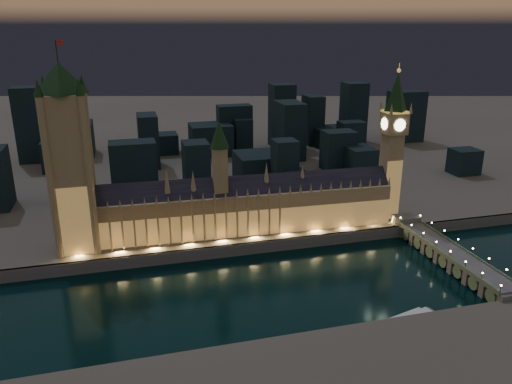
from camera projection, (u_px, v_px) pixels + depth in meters
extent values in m
plane|color=black|center=(272.00, 283.00, 293.39)|extent=(2000.00, 2000.00, 0.00)
cube|color=#48433A|center=(175.00, 120.00, 768.18)|extent=(2000.00, 960.00, 8.00)
cube|color=#4E4150|center=(254.00, 248.00, 329.65)|extent=(2000.00, 2.50, 8.00)
cube|color=olive|center=(249.00, 211.00, 343.68)|extent=(200.57, 26.82, 28.00)
cube|color=tan|center=(253.00, 223.00, 335.89)|extent=(200.00, 0.50, 18.00)
cube|color=black|center=(249.00, 188.00, 338.26)|extent=(200.44, 23.09, 16.26)
cube|color=olive|center=(220.00, 172.00, 329.21)|extent=(9.00, 9.00, 32.00)
cone|color=black|center=(219.00, 134.00, 321.24)|extent=(13.00, 13.00, 18.00)
cube|color=olive|center=(98.00, 232.00, 309.44)|extent=(1.20, 1.20, 28.00)
cone|color=olive|center=(95.00, 206.00, 304.57)|extent=(2.00, 2.00, 6.00)
cube|color=olive|center=(110.00, 231.00, 311.26)|extent=(1.20, 1.20, 28.00)
cone|color=olive|center=(108.00, 205.00, 306.39)|extent=(2.00, 2.00, 6.00)
cube|color=olive|center=(122.00, 229.00, 313.08)|extent=(1.20, 1.20, 28.00)
cone|color=olive|center=(120.00, 204.00, 308.21)|extent=(2.00, 2.00, 6.00)
cube|color=olive|center=(134.00, 228.00, 314.90)|extent=(1.20, 1.20, 28.00)
cone|color=olive|center=(132.00, 203.00, 310.02)|extent=(2.00, 2.00, 6.00)
cube|color=olive|center=(146.00, 227.00, 316.71)|extent=(1.20, 1.20, 28.00)
cone|color=olive|center=(144.00, 202.00, 311.84)|extent=(2.00, 2.00, 6.00)
cube|color=olive|center=(158.00, 226.00, 318.53)|extent=(1.20, 1.20, 28.00)
cone|color=olive|center=(156.00, 201.00, 313.66)|extent=(2.00, 2.00, 6.00)
cube|color=olive|center=(170.00, 225.00, 320.35)|extent=(1.20, 1.20, 28.00)
cone|color=olive|center=(168.00, 200.00, 315.48)|extent=(2.00, 2.00, 6.00)
cube|color=olive|center=(181.00, 224.00, 322.16)|extent=(1.20, 1.20, 28.00)
cone|color=olive|center=(180.00, 199.00, 317.29)|extent=(2.00, 2.00, 6.00)
cube|color=olive|center=(193.00, 223.00, 323.98)|extent=(1.20, 1.20, 28.00)
cone|color=olive|center=(192.00, 198.00, 319.11)|extent=(2.00, 2.00, 6.00)
cube|color=olive|center=(204.00, 221.00, 325.80)|extent=(1.20, 1.20, 28.00)
cone|color=olive|center=(203.00, 197.00, 320.93)|extent=(2.00, 2.00, 6.00)
cube|color=olive|center=(215.00, 220.00, 327.62)|extent=(1.20, 1.20, 28.00)
cone|color=olive|center=(214.00, 196.00, 322.74)|extent=(2.00, 2.00, 6.00)
cube|color=olive|center=(226.00, 219.00, 329.43)|extent=(1.20, 1.20, 28.00)
cone|color=olive|center=(226.00, 195.00, 324.56)|extent=(2.00, 2.00, 6.00)
cube|color=olive|center=(237.00, 218.00, 331.25)|extent=(1.20, 1.20, 28.00)
cone|color=olive|center=(237.00, 194.00, 326.38)|extent=(2.00, 2.00, 6.00)
cube|color=olive|center=(248.00, 217.00, 333.07)|extent=(1.20, 1.20, 28.00)
cone|color=olive|center=(248.00, 193.00, 328.20)|extent=(2.00, 2.00, 6.00)
cube|color=olive|center=(259.00, 216.00, 334.88)|extent=(1.20, 1.20, 28.00)
cone|color=olive|center=(258.00, 192.00, 330.01)|extent=(2.00, 2.00, 6.00)
cube|color=olive|center=(269.00, 215.00, 336.70)|extent=(1.20, 1.20, 28.00)
cone|color=olive|center=(269.00, 191.00, 331.83)|extent=(2.00, 2.00, 6.00)
cube|color=olive|center=(280.00, 214.00, 338.52)|extent=(1.20, 1.20, 28.00)
cone|color=olive|center=(280.00, 190.00, 333.65)|extent=(2.00, 2.00, 6.00)
cube|color=olive|center=(290.00, 213.00, 340.34)|extent=(1.20, 1.20, 28.00)
cone|color=olive|center=(290.00, 189.00, 335.46)|extent=(2.00, 2.00, 6.00)
cube|color=olive|center=(300.00, 212.00, 342.15)|extent=(1.20, 1.20, 28.00)
cone|color=olive|center=(301.00, 188.00, 337.28)|extent=(2.00, 2.00, 6.00)
cube|color=olive|center=(310.00, 211.00, 343.97)|extent=(1.20, 1.20, 28.00)
cone|color=olive|center=(311.00, 187.00, 339.10)|extent=(2.00, 2.00, 6.00)
cube|color=olive|center=(320.00, 210.00, 345.79)|extent=(1.20, 1.20, 28.00)
cone|color=olive|center=(321.00, 186.00, 340.92)|extent=(2.00, 2.00, 6.00)
cube|color=olive|center=(330.00, 209.00, 347.60)|extent=(1.20, 1.20, 28.00)
cone|color=olive|center=(331.00, 186.00, 342.73)|extent=(2.00, 2.00, 6.00)
cube|color=olive|center=(340.00, 208.00, 349.42)|extent=(1.20, 1.20, 28.00)
cone|color=olive|center=(341.00, 185.00, 344.55)|extent=(2.00, 2.00, 6.00)
cube|color=olive|center=(350.00, 207.00, 351.24)|extent=(1.20, 1.20, 28.00)
cone|color=olive|center=(351.00, 184.00, 346.37)|extent=(2.00, 2.00, 6.00)
cube|color=olive|center=(359.00, 206.00, 353.06)|extent=(1.20, 1.20, 28.00)
cone|color=olive|center=(361.00, 183.00, 348.18)|extent=(2.00, 2.00, 6.00)
cube|color=olive|center=(369.00, 205.00, 354.87)|extent=(1.20, 1.20, 28.00)
cone|color=olive|center=(370.00, 182.00, 350.00)|extent=(2.00, 2.00, 6.00)
cube|color=olive|center=(378.00, 204.00, 356.69)|extent=(1.20, 1.20, 28.00)
cone|color=olive|center=(380.00, 181.00, 351.82)|extent=(2.00, 2.00, 6.00)
cube|color=olive|center=(388.00, 203.00, 358.51)|extent=(1.20, 1.20, 28.00)
cone|color=olive|center=(389.00, 181.00, 353.64)|extent=(2.00, 2.00, 6.00)
cone|color=olive|center=(167.00, 180.00, 321.58)|extent=(4.40, 4.40, 18.00)
cone|color=olive|center=(193.00, 181.00, 326.39)|extent=(4.40, 4.40, 14.00)
cone|color=olive|center=(266.00, 174.00, 338.33)|extent=(4.40, 4.40, 16.00)
cone|color=olive|center=(302.00, 174.00, 345.35)|extent=(4.40, 4.40, 12.00)
cube|color=olive|center=(72.00, 175.00, 304.99)|extent=(22.17, 22.17, 98.03)
cube|color=tan|center=(76.00, 222.00, 303.35)|extent=(22.00, 0.50, 44.00)
cone|color=black|center=(60.00, 78.00, 286.49)|extent=(31.68, 31.68, 18.00)
cylinder|color=black|center=(57.00, 51.00, 281.71)|extent=(0.50, 0.50, 12.00)
cube|color=red|center=(60.00, 43.00, 280.81)|extent=(4.00, 0.15, 2.50)
cylinder|color=olive|center=(50.00, 181.00, 292.22)|extent=(4.40, 4.40, 98.03)
cone|color=black|center=(38.00, 88.00, 275.00)|extent=(5.20, 5.20, 10.00)
cylinder|color=olive|center=(55.00, 171.00, 312.36)|extent=(4.40, 4.40, 98.03)
cone|color=black|center=(43.00, 83.00, 295.14)|extent=(5.20, 5.20, 10.00)
cylinder|color=olive|center=(90.00, 178.00, 297.62)|extent=(4.40, 4.40, 98.03)
cone|color=black|center=(79.00, 87.00, 280.39)|extent=(5.20, 5.20, 10.00)
cylinder|color=olive|center=(91.00, 169.00, 317.76)|extent=(4.40, 4.40, 98.03)
cone|color=black|center=(82.00, 82.00, 300.54)|extent=(5.20, 5.20, 10.00)
cube|color=olive|center=(390.00, 176.00, 364.12)|extent=(12.10, 12.10, 62.54)
cube|color=tan|center=(393.00, 190.00, 361.40)|extent=(12.00, 0.50, 44.00)
cube|color=olive|center=(394.00, 123.00, 351.74)|extent=(15.00, 15.00, 15.11)
cube|color=#F2C64C|center=(395.00, 112.00, 349.15)|extent=(15.75, 15.75, 1.20)
cone|color=black|center=(397.00, 92.00, 344.81)|extent=(18.00, 18.00, 26.00)
sphere|color=#F2C64C|center=(399.00, 71.00, 340.19)|extent=(2.80, 2.80, 2.80)
cylinder|color=#F2C64C|center=(399.00, 67.00, 339.39)|extent=(0.40, 0.40, 5.00)
cylinder|color=#FFF2BF|center=(400.00, 125.00, 344.65)|extent=(8.40, 0.50, 8.40)
cylinder|color=#FFF2BF|center=(389.00, 121.00, 358.84)|extent=(8.40, 0.50, 8.40)
cylinder|color=#FFF2BF|center=(384.00, 124.00, 349.84)|extent=(0.50, 8.40, 8.40)
cylinder|color=#FFF2BF|center=(404.00, 123.00, 353.65)|extent=(0.50, 8.40, 8.40)
cone|color=olive|center=(391.00, 109.00, 339.36)|extent=(2.60, 2.60, 8.00)
cone|color=olive|center=(381.00, 106.00, 353.09)|extent=(2.60, 2.60, 8.00)
cone|color=olive|center=(411.00, 108.00, 343.03)|extent=(2.60, 2.60, 8.00)
cone|color=olive|center=(400.00, 105.00, 356.77)|extent=(2.60, 2.60, 8.00)
cube|color=#4E4150|center=(453.00, 253.00, 309.30)|extent=(16.51, 100.00, 1.60)
cube|color=#405542|center=(443.00, 253.00, 306.93)|extent=(0.80, 100.00, 1.60)
cube|color=#405542|center=(465.00, 250.00, 310.78)|extent=(0.80, 100.00, 1.60)
cube|color=#4E4150|center=(406.00, 222.00, 359.89)|extent=(16.51, 12.00, 9.50)
cube|color=#4E4150|center=(510.00, 301.00, 265.17)|extent=(14.86, 4.00, 9.50)
cylinder|color=black|center=(500.00, 289.00, 260.58)|extent=(0.30, 0.30, 4.40)
sphere|color=#FFD88C|center=(501.00, 286.00, 259.85)|extent=(1.00, 1.00, 1.00)
cube|color=#4E4150|center=(492.00, 288.00, 278.25)|extent=(14.86, 4.00, 9.50)
cylinder|color=black|center=(482.00, 277.00, 273.66)|extent=(0.30, 0.30, 4.40)
sphere|color=#FFD88C|center=(483.00, 273.00, 272.92)|extent=(1.00, 1.00, 1.00)
cylinder|color=black|center=(506.00, 273.00, 277.51)|extent=(0.30, 0.30, 4.40)
sphere|color=#FFD88C|center=(507.00, 270.00, 276.78)|extent=(1.00, 1.00, 1.00)
cube|color=#4E4150|center=(475.00, 277.00, 291.33)|extent=(14.86, 4.00, 9.50)
cylinder|color=black|center=(465.00, 265.00, 286.74)|extent=(0.30, 0.30, 4.40)
sphere|color=#FFD88C|center=(466.00, 262.00, 286.00)|extent=(1.00, 1.00, 1.00)
cylinder|color=black|center=(489.00, 262.00, 290.59)|extent=(0.30, 0.30, 4.40)
sphere|color=#FFD88C|center=(489.00, 259.00, 289.86)|extent=(1.00, 1.00, 1.00)
cube|color=#4E4150|center=(460.00, 266.00, 304.40)|extent=(14.86, 4.00, 9.50)
cylinder|color=black|center=(450.00, 255.00, 299.81)|extent=(0.30, 0.30, 4.40)
sphere|color=#FFD88C|center=(451.00, 251.00, 299.08)|extent=(1.00, 1.00, 1.00)
cylinder|color=black|center=(472.00, 252.00, 303.67)|extent=(0.30, 0.30, 4.40)
sphere|color=#FFD88C|center=(473.00, 248.00, 302.93)|extent=(1.00, 1.00, 1.00)
cube|color=#4E4150|center=(445.00, 256.00, 317.48)|extent=(14.86, 4.00, 9.50)
cylinder|color=black|center=(436.00, 245.00, 312.89)|extent=(0.30, 0.30, 4.40)
sphere|color=#FFD88C|center=(436.00, 242.00, 312.16)|extent=(1.00, 1.00, 1.00)
cylinder|color=black|center=(458.00, 242.00, 316.75)|extent=(0.30, 0.30, 4.40)
sphere|color=#FFD88C|center=(458.00, 239.00, 316.01)|extent=(1.00, 1.00, 1.00)
cube|color=#4E4150|center=(432.00, 247.00, 330.56)|extent=(14.86, 4.00, 9.50)
cylinder|color=black|center=(423.00, 236.00, 325.97)|extent=(0.30, 0.30, 4.40)
sphere|color=#FFD88C|center=(424.00, 233.00, 325.24)|extent=(1.00, 1.00, 1.00)
cylinder|color=black|center=(444.00, 234.00, 329.83)|extent=(0.30, 0.30, 4.40)
sphere|color=#FFD88C|center=(445.00, 231.00, 329.09)|extent=(1.00, 1.00, 1.00)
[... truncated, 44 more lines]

